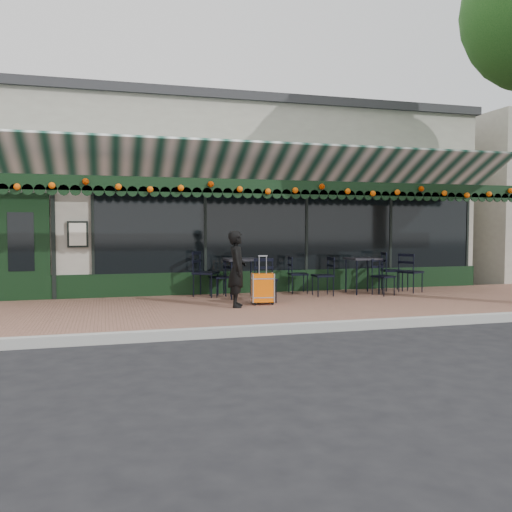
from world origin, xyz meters
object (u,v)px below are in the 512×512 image
object	(u,v)px
cafe_table_b	(242,262)
chair_b_front	(265,280)
cafe_table_a	(362,261)
chair_b_left	(220,278)
woman	(237,269)
chair_b_right	(298,275)
chair_solo	(206,273)
chair_a_right	(392,271)
chair_a_front	(383,277)
chair_a_extra	(411,272)
chair_a_left	(323,276)
suitcase	(263,288)

from	to	relation	value
cafe_table_b	chair_b_front	distance (m)	0.87
cafe_table_a	chair_b_left	bearing A→B (deg)	173.93
woman	chair_b_right	bearing A→B (deg)	-32.45
cafe_table_b	chair_solo	bearing A→B (deg)	147.64
cafe_table_b	chair_b_right	size ratio (longest dim) A/B	0.99
chair_a_right	woman	bearing A→B (deg)	124.11
chair_b_front	chair_solo	size ratio (longest dim) A/B	0.89
chair_a_right	chair_a_front	distance (m)	1.00
chair_a_front	chair_b_front	distance (m)	2.82
chair_a_front	woman	bearing A→B (deg)	173.52
cafe_table_b	chair_a_extra	world-z (taller)	chair_a_extra
chair_a_right	chair_a_front	xyz separation A→B (m)	(-0.65, -0.76, -0.06)
chair_a_left	cafe_table_b	bearing A→B (deg)	-92.99
chair_a_left	chair_solo	distance (m)	2.55
cafe_table_a	chair_b_front	world-z (taller)	chair_b_front
cafe_table_b	chair_a_extra	size ratio (longest dim) A/B	0.91
cafe_table_a	suitcase	bearing A→B (deg)	-157.47
cafe_table_b	chair_a_right	xyz separation A→B (m)	(3.75, 0.33, -0.29)
suitcase	chair_b_left	xyz separation A→B (m)	(-0.53, 1.45, 0.09)
chair_a_extra	chair_b_front	size ratio (longest dim) A/B	1.04
chair_a_left	chair_solo	xyz separation A→B (m)	(-2.48, 0.58, 0.07)
cafe_table_b	chair_b_right	distance (m)	1.54
woman	cafe_table_b	world-z (taller)	woman
suitcase	cafe_table_b	world-z (taller)	suitcase
chair_a_right	chair_solo	distance (m)	4.44
chair_a_left	woman	bearing A→B (deg)	-61.34
suitcase	cafe_table_a	world-z (taller)	suitcase
chair_b_right	chair_solo	xyz separation A→B (m)	(-2.13, -0.02, 0.07)
chair_a_right	chair_solo	xyz separation A→B (m)	(-4.44, 0.11, 0.03)
chair_a_right	chair_a_extra	bearing A→B (deg)	-134.62
chair_b_right	chair_a_right	bearing A→B (deg)	-86.78
chair_b_left	chair_a_extra	bearing A→B (deg)	69.67
chair_solo	cafe_table_a	bearing A→B (deg)	-65.70
chair_a_right	chair_b_front	size ratio (longest dim) A/B	1.05
chair_b_left	chair_b_right	world-z (taller)	chair_b_right
cafe_table_b	chair_a_extra	bearing A→B (deg)	-0.98
cafe_table_a	chair_b_right	xyz separation A→B (m)	(-1.38, 0.44, -0.31)
cafe_table_b	chair_a_front	xyz separation A→B (m)	(3.11, -0.43, -0.35)
woman	cafe_table_a	world-z (taller)	woman
chair_a_left	chair_a_extra	distance (m)	2.21
woman	chair_b_left	world-z (taller)	woman
chair_a_right	chair_b_left	distance (m)	4.14
cafe_table_b	chair_a_right	distance (m)	3.78
chair_a_extra	chair_solo	size ratio (longest dim) A/B	0.92
chair_a_extra	chair_b_front	world-z (taller)	chair_a_extra
chair_a_extra	chair_b_left	bearing A→B (deg)	57.52
chair_b_left	chair_b_front	xyz separation A→B (m)	(0.69, -1.10, 0.03)
chair_a_front	chair_b_right	xyz separation A→B (m)	(-1.67, 0.88, 0.02)
chair_b_front	chair_a_extra	bearing A→B (deg)	16.47
chair_b_right	suitcase	bearing A→B (deg)	146.57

